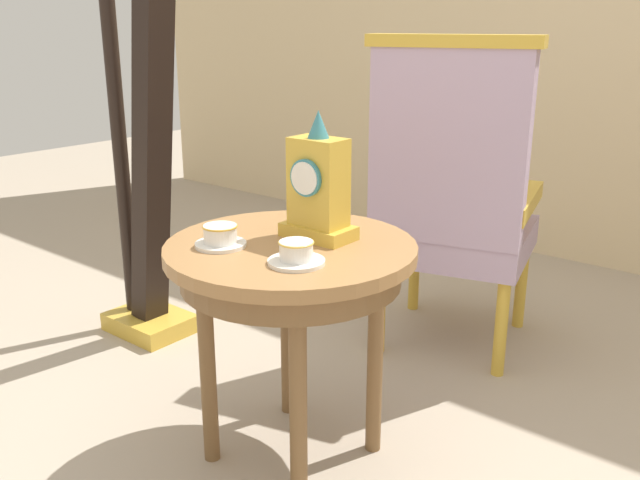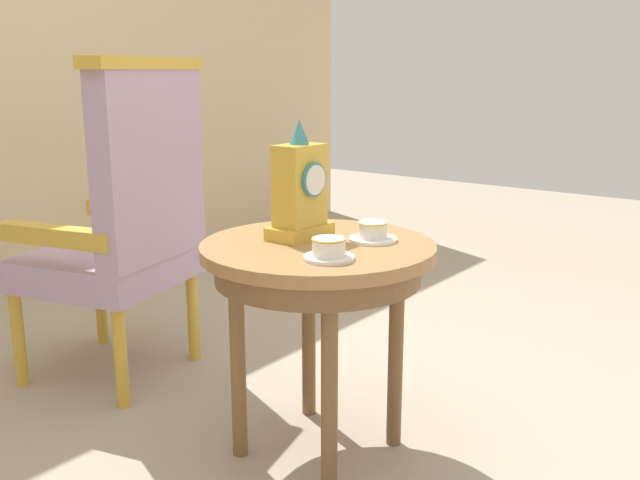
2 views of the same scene
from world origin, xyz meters
The scene contains 6 objects.
ground_plane centered at (0.00, 0.00, 0.00)m, with size 10.00×10.00×0.00m, color tan.
side_table centered at (0.04, 0.04, 0.55)m, with size 0.66×0.66×0.63m.
teacup_left centered at (-0.09, -0.09, 0.66)m, with size 0.13×0.13×0.06m.
teacup_right centered at (0.15, -0.06, 0.65)m, with size 0.14×0.14×0.06m.
mantel_clock centered at (0.06, 0.13, 0.77)m, with size 0.19×0.11×0.34m.
armchair centered at (0.04, 0.90, 0.59)m, with size 0.66×0.65×1.14m.
Camera 2 is at (-1.49, -1.13, 1.10)m, focal length 40.12 mm.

